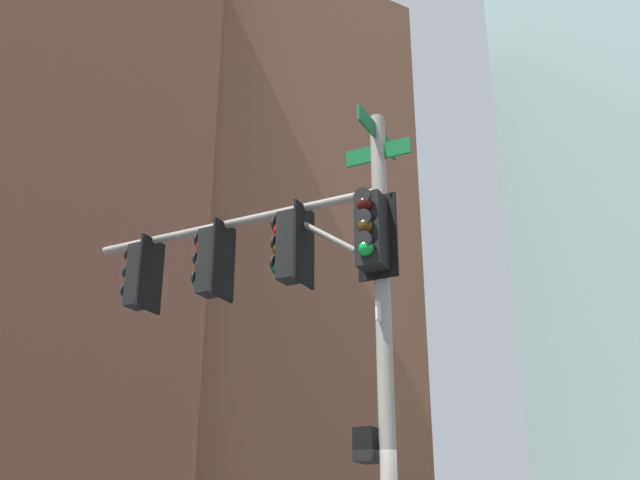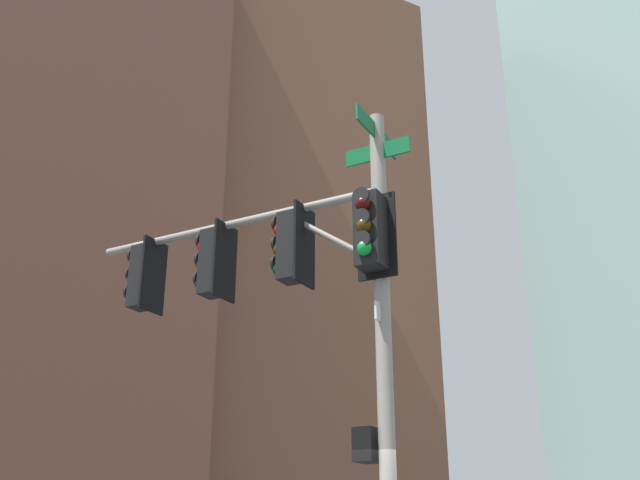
# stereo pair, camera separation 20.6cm
# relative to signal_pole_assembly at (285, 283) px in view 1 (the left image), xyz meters

# --- Properties ---
(signal_pole_assembly) EXTENTS (3.14, 4.54, 7.03)m
(signal_pole_assembly) POSITION_rel_signal_pole_assembly_xyz_m (0.00, 0.00, 0.00)
(signal_pole_assembly) COLOR #9E998C
(signal_pole_assembly) RESTS_ON ground_plane
(building_brick_nearside) EXTENTS (21.95, 18.83, 45.93)m
(building_brick_nearside) POSITION_rel_signal_pole_assembly_xyz_m (1.59, 43.36, 18.18)
(building_brick_nearside) COLOR brown
(building_brick_nearside) RESTS_ON ground_plane
(building_brick_midblock) EXTENTS (23.53, 14.95, 49.30)m
(building_brick_midblock) POSITION_rel_signal_pole_assembly_xyz_m (21.17, 44.87, 19.87)
(building_brick_midblock) COLOR brown
(building_brick_midblock) RESTS_ON ground_plane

